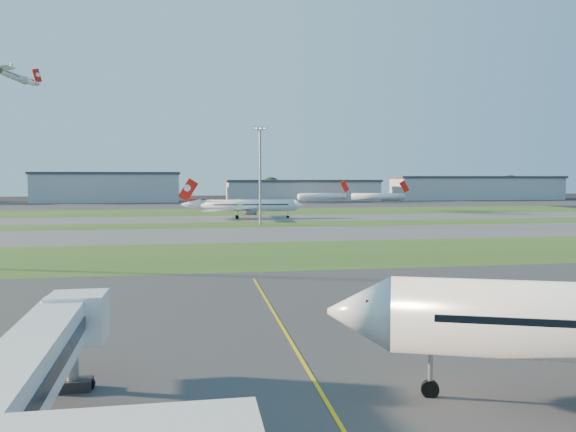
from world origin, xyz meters
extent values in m
plane|color=black|center=(0.00, 0.00, 0.00)|extent=(700.00, 700.00, 0.00)
cube|color=#333335|center=(0.00, 0.00, 0.01)|extent=(300.00, 70.00, 0.01)
cube|color=#2D521B|center=(0.00, 52.00, 0.01)|extent=(300.00, 34.00, 0.01)
cube|color=#515154|center=(0.00, 85.00, 0.01)|extent=(300.00, 32.00, 0.01)
cube|color=#2D521B|center=(0.00, 110.00, 0.01)|extent=(300.00, 18.00, 0.01)
cube|color=#515154|center=(0.00, 132.00, 0.01)|extent=(300.00, 26.00, 0.01)
cube|color=#2D521B|center=(0.00, 165.00, 0.01)|extent=(300.00, 40.00, 0.01)
cube|color=#333335|center=(0.00, 225.00, 0.01)|extent=(400.00, 80.00, 0.01)
cube|color=gold|center=(5.00, 0.00, 0.00)|extent=(0.25, 60.00, 0.02)
cube|color=white|center=(-9.80, -14.00, 4.00)|extent=(3.44, 24.08, 2.60)
cube|color=black|center=(-9.80, -14.00, 4.00)|extent=(3.59, 24.08, 0.80)
cube|color=white|center=(-9.50, -2.60, 4.00)|extent=(3.40, 3.00, 3.00)
cylinder|color=gray|center=(-9.50, -4.50, 1.60)|extent=(0.70, 0.70, 3.20)
cube|color=black|center=(-9.50, -4.50, 0.35)|extent=(2.20, 1.20, 0.70)
cylinder|color=white|center=(14.04, 132.80, 3.98)|extent=(28.62, 5.49, 3.60)
cube|color=red|center=(-3.93, 134.00, 8.82)|extent=(6.16, 0.74, 7.17)
cube|color=white|center=(13.60, 140.43, 3.51)|extent=(6.71, 14.75, 1.46)
cube|color=white|center=(12.59, 125.29, 3.51)|extent=(8.41, 14.84, 1.46)
cylinder|color=slate|center=(14.88, 138.25, 2.46)|extent=(4.12, 2.44, 2.18)
cylinder|color=slate|center=(14.14, 127.28, 2.46)|extent=(4.12, 2.44, 2.18)
cube|color=red|center=(-67.17, 214.08, 60.23)|extent=(4.53, 3.12, 6.12)
cube|color=white|center=(-75.77, 200.68, 55.70)|extent=(11.38, 10.89, 1.25)
cylinder|color=white|center=(59.86, 229.73, 3.20)|extent=(25.83, 10.47, 3.20)
cube|color=red|center=(72.32, 233.43, 8.00)|extent=(5.05, 1.76, 6.16)
cylinder|color=white|center=(86.82, 224.90, 3.20)|extent=(26.20, 6.30, 3.20)
cube|color=red|center=(99.73, 223.34, 8.00)|extent=(5.17, 0.92, 6.16)
cylinder|color=gray|center=(15.00, 108.00, 12.50)|extent=(0.60, 0.60, 25.00)
cube|color=gray|center=(15.00, 108.00, 25.40)|extent=(3.20, 0.50, 0.80)
cube|color=#FFF2CC|center=(15.00, 108.00, 25.40)|extent=(2.80, 0.70, 0.35)
cube|color=#93949A|center=(-45.00, 255.00, 7.00)|extent=(70.00, 22.00, 14.00)
cube|color=#383A3F|center=(-45.00, 255.00, 14.60)|extent=(71.40, 23.00, 1.20)
cube|color=#93949A|center=(55.00, 255.00, 5.00)|extent=(80.00, 22.00, 10.00)
cube|color=#383A3F|center=(55.00, 255.00, 10.60)|extent=(81.60, 23.00, 1.20)
cube|color=#93949A|center=(155.00, 255.00, 6.00)|extent=(95.00, 22.00, 12.00)
cube|color=#383A3F|center=(155.00, 255.00, 12.60)|extent=(96.90, 23.00, 1.20)
cylinder|color=black|center=(-20.00, 266.00, 1.80)|extent=(1.00, 1.00, 3.60)
sphere|color=black|center=(-20.00, 266.00, 5.85)|extent=(9.90, 9.90, 9.90)
cylinder|color=black|center=(40.00, 269.00, 2.10)|extent=(1.00, 1.00, 4.20)
sphere|color=black|center=(40.00, 269.00, 6.83)|extent=(11.55, 11.55, 11.55)
cylinder|color=black|center=(115.00, 267.00, 1.90)|extent=(1.00, 1.00, 3.80)
sphere|color=black|center=(115.00, 267.00, 6.17)|extent=(10.45, 10.45, 10.45)
cylinder|color=black|center=(185.00, 271.00, 2.30)|extent=(1.00, 1.00, 4.60)
sphere|color=black|center=(185.00, 271.00, 7.48)|extent=(12.65, 12.65, 12.65)
camera|label=1|loc=(-2.26, -38.80, 12.76)|focal=35.00mm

